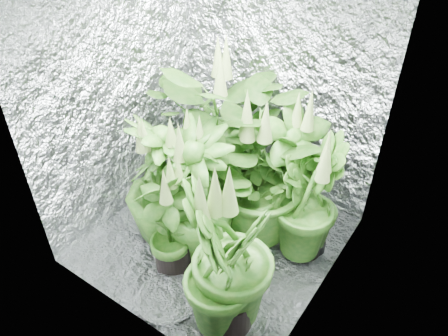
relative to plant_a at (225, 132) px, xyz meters
name	(u,v)px	position (x,y,z in m)	size (l,w,h in m)	color
ground	(216,239)	(0.22, -0.44, -0.61)	(1.60, 1.60, 0.00)	silver
walls	(214,122)	(0.22, -0.44, 0.39)	(1.62, 1.62, 2.00)	silver
plant_a	(225,132)	(0.00, 0.00, 0.00)	(1.34, 1.34, 1.28)	black
plant_b	(290,173)	(0.56, -0.03, -0.11)	(0.74, 0.74, 1.09)	black
plant_c	(308,200)	(0.77, -0.16, -0.16)	(0.54, 0.54, 0.99)	black
plant_d	(163,185)	(-0.09, -0.61, -0.13)	(0.74, 0.74, 1.04)	black
plant_e	(253,175)	(0.38, -0.22, -0.08)	(1.12, 1.12, 1.12)	black
plant_f	(170,221)	(0.13, -0.80, -0.19)	(0.59, 0.59, 0.92)	black
plant_g	(227,264)	(0.67, -0.96, -0.08)	(0.66, 0.66, 1.16)	black
plant_h	(195,194)	(0.16, -0.57, -0.12)	(0.63, 0.63, 1.06)	black
circulation_fan	(315,233)	(0.83, -0.11, -0.47)	(0.18, 0.28, 0.34)	black
plant_label	(234,301)	(0.74, -1.00, -0.31)	(0.04, 0.01, 0.07)	white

